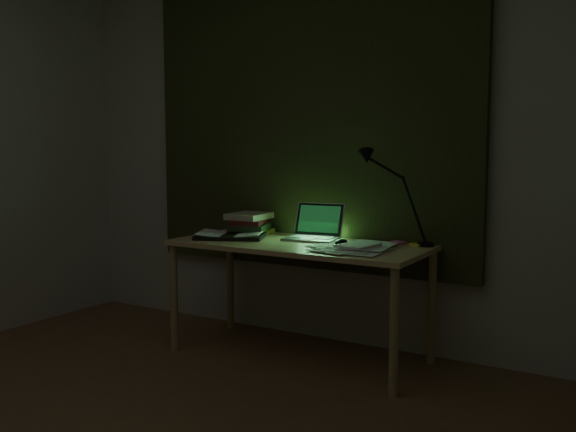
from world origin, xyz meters
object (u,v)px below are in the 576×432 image
open_textbook (230,235)px  book_stack (250,224)px  loose_papers (351,246)px  desk_lamp (426,200)px  desk (299,300)px  laptop (311,222)px

open_textbook → book_stack: size_ratio=1.55×
open_textbook → loose_papers: 0.77m
book_stack → desk_lamp: 1.10m
loose_papers → desk: bearing=178.0°
open_textbook → desk: bearing=-19.5°
loose_papers → book_stack: bearing=168.3°
desk → desk_lamp: (0.65, 0.25, 0.58)m
laptop → desk_lamp: desk_lamp is taller
laptop → open_textbook: (-0.45, -0.17, -0.09)m
open_textbook → book_stack: (0.01, 0.18, 0.05)m
laptop → book_stack: 0.44m
desk → desk_lamp: size_ratio=2.87×
desk → desk_lamp: bearing=21.3°
open_textbook → loose_papers: open_textbook is taller
desk → desk_lamp: 0.90m
book_stack → loose_papers: 0.78m
open_textbook → loose_papers: (0.77, 0.03, -0.01)m
laptop → desk_lamp: (0.64, 0.12, 0.14)m
desk → laptop: laptop is taller
desk → book_stack: (-0.44, 0.15, 0.40)m
desk → book_stack: 0.61m
book_stack → desk_lamp: size_ratio=0.51×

